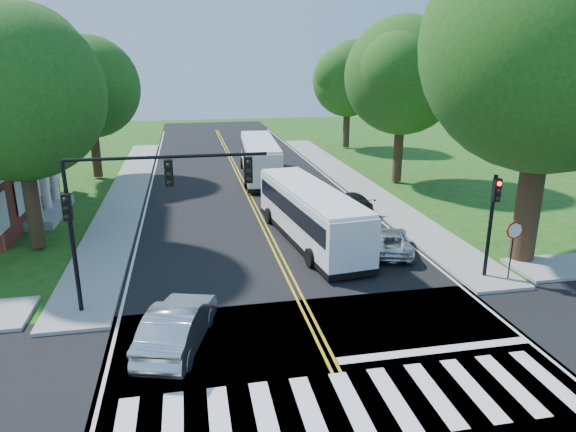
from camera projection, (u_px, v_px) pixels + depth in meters
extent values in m
plane|color=#214611|center=(347.00, 394.00, 14.45)|extent=(140.00, 140.00, 0.00)
cube|color=black|center=(258.00, 213.00, 31.33)|extent=(14.00, 96.00, 0.01)
cube|color=black|center=(347.00, 394.00, 14.45)|extent=(60.00, 12.00, 0.01)
cube|color=gold|center=(250.00, 197.00, 35.08)|extent=(0.36, 70.00, 0.01)
cube|color=silver|center=(147.00, 202.00, 33.81)|extent=(0.12, 70.00, 0.01)
cube|color=silver|center=(345.00, 192.00, 36.34)|extent=(0.12, 70.00, 0.01)
cube|color=silver|center=(352.00, 405.00, 13.98)|extent=(12.60, 3.00, 0.01)
cube|color=silver|center=(435.00, 350.00, 16.60)|extent=(6.60, 0.40, 0.01)
cube|color=gray|center=(128.00, 191.00, 36.32)|extent=(2.60, 40.00, 0.15)
cube|color=gray|center=(352.00, 181.00, 39.42)|extent=(2.60, 40.00, 0.15)
cylinder|color=#342314|center=(530.00, 196.00, 23.08)|extent=(1.10, 1.10, 6.00)
sphere|color=#29681E|center=(551.00, 43.00, 21.17)|extent=(10.80, 10.80, 10.80)
cylinder|color=#342314|center=(32.00, 200.00, 24.69)|extent=(0.70, 0.70, 4.80)
sphere|color=#29681E|center=(16.00, 93.00, 23.22)|extent=(8.00, 8.00, 8.00)
cylinder|color=#342314|center=(95.00, 149.00, 39.84)|extent=(0.70, 0.70, 4.40)
sphere|color=#29681E|center=(89.00, 87.00, 38.47)|extent=(7.60, 7.60, 7.60)
cylinder|color=#342314|center=(398.00, 148.00, 38.32)|extent=(0.70, 0.70, 5.00)
sphere|color=#29681E|center=(403.00, 76.00, 36.79)|extent=(8.40, 8.40, 8.40)
cylinder|color=#342314|center=(346.00, 126.00, 53.60)|extent=(0.70, 0.70, 4.40)
sphere|color=#29681E|center=(348.00, 81.00, 52.27)|extent=(7.20, 7.20, 7.20)
cube|color=silver|center=(39.00, 143.00, 29.60)|extent=(1.40, 6.00, 0.45)
cube|color=gray|center=(49.00, 212.00, 30.82)|extent=(1.80, 6.00, 0.50)
cylinder|color=silver|center=(34.00, 191.00, 28.21)|extent=(0.50, 0.50, 4.20)
cylinder|color=silver|center=(44.00, 182.00, 30.27)|extent=(0.50, 0.50, 4.20)
cylinder|color=silver|center=(53.00, 174.00, 32.34)|extent=(0.50, 0.50, 4.20)
cylinder|color=black|center=(74.00, 252.00, 18.30)|extent=(0.16, 0.16, 4.60)
cube|color=black|center=(67.00, 207.00, 17.66)|extent=(0.30, 0.22, 0.95)
sphere|color=black|center=(65.00, 200.00, 17.44)|extent=(0.18, 0.18, 0.18)
cylinder|color=black|center=(168.00, 157.00, 17.98)|extent=(7.00, 0.12, 0.12)
cube|color=black|center=(169.00, 173.00, 18.00)|extent=(0.30, 0.22, 0.95)
cube|color=black|center=(248.00, 170.00, 18.53)|extent=(0.30, 0.22, 0.95)
cylinder|color=black|center=(490.00, 226.00, 21.39)|extent=(0.16, 0.16, 4.40)
cube|color=black|center=(497.00, 190.00, 20.78)|extent=(0.30, 0.22, 0.95)
sphere|color=#FF0A05|center=(499.00, 184.00, 20.56)|extent=(0.18, 0.18, 0.18)
cylinder|color=black|center=(511.00, 254.00, 21.39)|extent=(0.06, 0.06, 2.20)
cylinder|color=#A50A07|center=(515.00, 230.00, 21.05)|extent=(0.76, 0.04, 0.76)
cube|color=white|center=(310.00, 215.00, 26.20)|extent=(3.56, 10.93, 2.50)
cube|color=black|center=(310.00, 206.00, 26.06)|extent=(3.54, 10.20, 0.86)
cube|color=black|center=(279.00, 185.00, 31.03)|extent=(2.22, 0.36, 1.46)
cube|color=orange|center=(279.00, 172.00, 30.79)|extent=(1.55, 0.28, 0.29)
cube|color=black|center=(310.00, 235.00, 26.52)|extent=(3.62, 11.04, 0.27)
cube|color=white|center=(310.00, 190.00, 25.82)|extent=(3.48, 10.61, 0.20)
cylinder|color=black|center=(308.00, 212.00, 30.06)|extent=(0.39, 0.90, 0.87)
cylinder|color=black|center=(269.00, 216.00, 29.36)|extent=(0.39, 0.90, 0.87)
cylinder|color=black|center=(358.00, 252.00, 23.85)|extent=(0.39, 0.90, 0.87)
cylinder|color=black|center=(310.00, 258.00, 23.16)|extent=(0.39, 0.90, 0.87)
cube|color=white|center=(260.00, 159.00, 40.40)|extent=(3.23, 11.44, 2.63)
cube|color=black|center=(260.00, 153.00, 40.26)|extent=(3.24, 10.66, 0.91)
cube|color=black|center=(255.00, 143.00, 45.71)|extent=(2.35, 0.26, 1.53)
cube|color=orange|center=(255.00, 134.00, 45.45)|extent=(1.63, 0.21, 0.31)
cube|color=black|center=(260.00, 173.00, 40.74)|extent=(3.28, 11.54, 0.29)
cube|color=white|center=(259.00, 142.00, 40.00)|extent=(3.15, 11.10, 0.21)
cylinder|color=black|center=(271.00, 162.00, 44.39)|extent=(0.37, 0.94, 0.92)
cylinder|color=black|center=(242.00, 163.00, 44.09)|extent=(0.37, 0.94, 0.92)
cylinder|color=black|center=(280.00, 181.00, 37.58)|extent=(0.37, 0.94, 0.92)
cylinder|color=black|center=(246.00, 182.00, 37.28)|extent=(0.37, 0.94, 0.92)
imported|color=#B9BCC1|center=(178.00, 325.00, 16.65)|extent=(2.80, 4.81, 1.50)
imported|color=silver|center=(389.00, 241.00, 24.88)|extent=(3.03, 4.58, 1.17)
imported|color=black|center=(350.00, 201.00, 31.85)|extent=(2.31, 4.12, 1.13)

